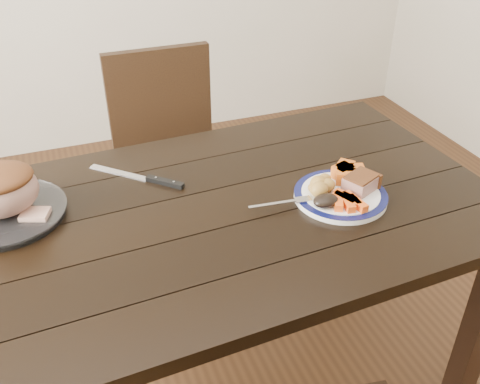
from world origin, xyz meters
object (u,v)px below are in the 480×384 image
object	(u,v)px
dining_table	(211,236)
pork_slice	(361,183)
fork	(285,203)
carving_knife	(153,180)
serving_platter	(6,214)
dinner_plate	(340,196)
chair_far	(170,155)

from	to	relation	value
dining_table	pork_slice	size ratio (longest dim) A/B	18.64
fork	carving_knife	distance (m)	0.40
serving_platter	dining_table	bearing A→B (deg)	-16.91
dinner_plate	pork_slice	size ratio (longest dim) A/B	2.95
chair_far	fork	world-z (taller)	chair_far
dining_table	pork_slice	distance (m)	0.44
chair_far	serving_platter	bearing A→B (deg)	44.63
fork	carving_knife	bearing A→B (deg)	144.62
dining_table	dinner_plate	xyz separation A→B (m)	(0.36, -0.08, 0.10)
dining_table	chair_far	bearing A→B (deg)	85.16
pork_slice	carving_knife	distance (m)	0.60
serving_platter	carving_knife	bearing A→B (deg)	5.54
fork	serving_platter	bearing A→B (deg)	168.18
chair_far	fork	distance (m)	0.85
chair_far	fork	xyz separation A→B (m)	(0.13, -0.81, 0.25)
serving_platter	carving_knife	distance (m)	0.41
dining_table	dinner_plate	bearing A→B (deg)	-12.08
serving_platter	pork_slice	bearing A→B (deg)	-14.35
chair_far	serving_platter	world-z (taller)	chair_far
serving_platter	fork	size ratio (longest dim) A/B	1.73
dining_table	chair_far	size ratio (longest dim) A/B	1.76
chair_far	pork_slice	distance (m)	0.93
dining_table	serving_platter	distance (m)	0.55
carving_knife	chair_far	bearing A→B (deg)	116.24
dining_table	fork	xyz separation A→B (m)	(0.19, -0.07, 0.11)
dining_table	carving_knife	size ratio (longest dim) A/B	6.71
fork	dining_table	bearing A→B (deg)	166.24
fork	carving_knife	xyz separation A→B (m)	(-0.30, 0.27, -0.01)
chair_far	serving_platter	distance (m)	0.85
dining_table	chair_far	world-z (taller)	chair_far
chair_far	fork	size ratio (longest dim) A/B	5.21
pork_slice	carving_knife	size ratio (longest dim) A/B	0.36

